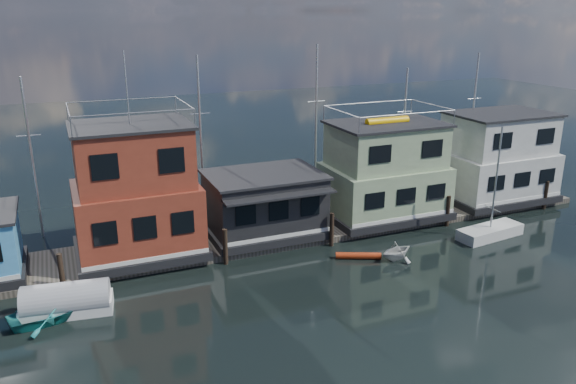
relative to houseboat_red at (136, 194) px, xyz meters
name	(u,v)px	position (x,y,z in m)	size (l,w,h in m)	color
ground	(363,326)	(8.50, -12.00, -4.10)	(160.00, 160.00, 0.00)	black
dock	(272,234)	(8.50, 0.00, -3.90)	(48.00, 5.00, 0.40)	#595147
houseboat_red	(136,194)	(0.00, 0.00, 0.00)	(7.40, 5.90, 11.86)	black
houseboat_dark	(264,204)	(8.00, -0.02, -1.69)	(7.40, 6.10, 4.06)	black
houseboat_green	(385,172)	(17.00, 0.00, -0.55)	(8.40, 5.90, 7.03)	black
houseboat_white	(497,158)	(27.00, 0.00, -0.57)	(8.40, 5.90, 6.66)	black
pilings	(283,237)	(8.17, -2.80, -3.00)	(42.28, 0.28, 2.20)	#2D2116
background_masts	(301,132)	(13.26, 6.00, 1.45)	(36.40, 0.16, 12.00)	silver
day_sailer	(490,231)	(21.83, -5.58, -3.67)	(4.85, 2.12, 7.41)	silver
tarp_runabout	(67,302)	(-4.38, -5.28, -3.45)	(4.50, 2.31, 1.74)	white
dinghy_white	(397,250)	(14.17, -6.18, -3.51)	(1.93, 2.24, 1.18)	silver
dinghy_teal	(54,310)	(-5.00, -5.52, -3.67)	(2.99, 4.18, 0.87)	teal
red_kayak	(358,256)	(12.10, -5.21, -3.90)	(0.40, 0.40, 2.74)	#B33313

